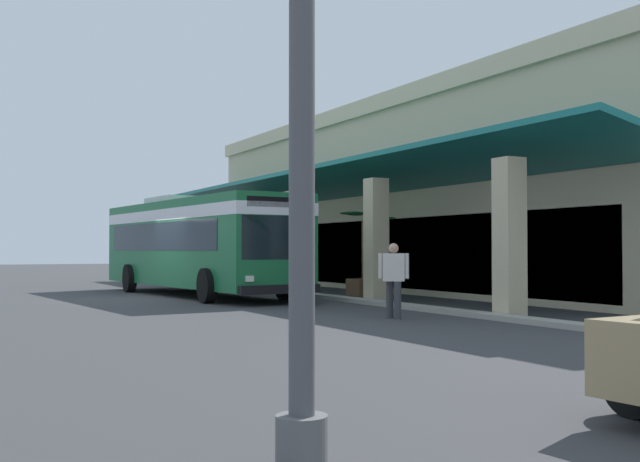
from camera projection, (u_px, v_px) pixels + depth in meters
The scene contains 6 objects.
ground at pixel (375, 292), 27.66m from camera, with size 120.00×120.00×0.00m, color #38383A.
curb_strip at pixel (278, 291), 27.15m from camera, with size 34.30×0.50×0.12m, color #9E998E.
plaza_building at pixel (492, 200), 31.65m from camera, with size 28.88×15.80×7.13m.
transit_bus at pixel (197, 240), 25.67m from camera, with size 11.39×3.54×3.34m.
pedestrian at pixel (394, 276), 17.05m from camera, with size 0.48×0.53×1.66m.
potted_palm at pixel (365, 276), 24.81m from camera, with size 1.52×1.78×2.78m.
Camera 1 is at (23.72, -6.46, 1.53)m, focal length 43.31 mm.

